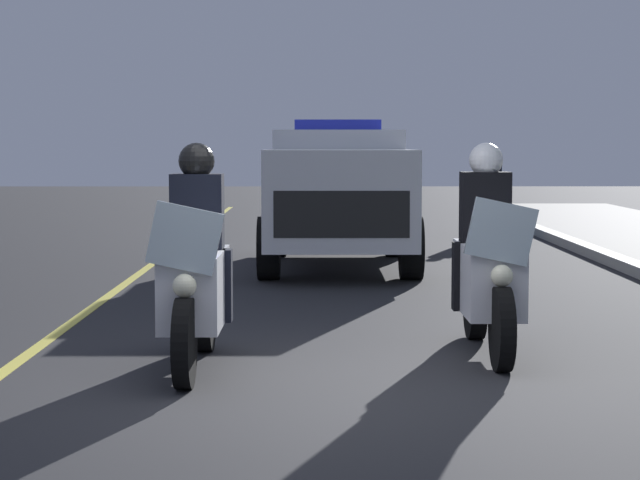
{
  "coord_description": "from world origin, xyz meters",
  "views": [
    {
      "loc": [
        8.04,
        -0.03,
        1.71
      ],
      "look_at": [
        -1.86,
        0.0,
        0.9
      ],
      "focal_mm": 66.07,
      "sensor_mm": 36.0,
      "label": 1
    }
  ],
  "objects_px": {
    "police_motorcycle_lead_left": "(195,277)",
    "police_motorcycle_lead_right": "(488,268)",
    "police_suv": "(338,191)",
    "cyclist_background": "(492,191)"
  },
  "relations": [
    {
      "from": "police_motorcycle_lead_right",
      "to": "cyclist_background",
      "type": "xyz_separation_m",
      "value": [
        -12.2,
        1.85,
        0.14
      ]
    },
    {
      "from": "police_motorcycle_lead_left",
      "to": "police_suv",
      "type": "height_order",
      "value": "police_suv"
    },
    {
      "from": "police_motorcycle_lead_left",
      "to": "police_motorcycle_lead_right",
      "type": "height_order",
      "value": "same"
    },
    {
      "from": "police_motorcycle_lead_left",
      "to": "cyclist_background",
      "type": "distance_m",
      "value": 13.48
    },
    {
      "from": "police_motorcycle_lead_left",
      "to": "police_suv",
      "type": "xyz_separation_m",
      "value": [
        -7.47,
        1.22,
        0.37
      ]
    },
    {
      "from": "police_motorcycle_lead_right",
      "to": "cyclist_background",
      "type": "height_order",
      "value": "police_motorcycle_lead_right"
    },
    {
      "from": "cyclist_background",
      "to": "police_suv",
      "type": "bearing_deg",
      "value": -28.87
    },
    {
      "from": "cyclist_background",
      "to": "police_motorcycle_lead_left",
      "type": "bearing_deg",
      "value": -18.01
    },
    {
      "from": "police_motorcycle_lead_left",
      "to": "police_suv",
      "type": "relative_size",
      "value": 0.44
    },
    {
      "from": "police_suv",
      "to": "cyclist_background",
      "type": "xyz_separation_m",
      "value": [
        -5.35,
        2.95,
        -0.22
      ]
    }
  ]
}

